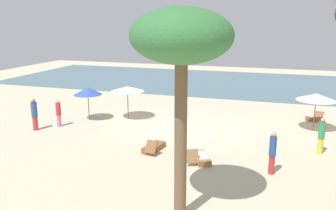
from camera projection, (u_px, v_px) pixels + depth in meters
ground_plane at (190, 130)px, 21.10m from camera, size 60.00×60.00×0.00m
ocean_water at (230, 83)px, 36.82m from camera, size 48.00×16.00×0.06m
umbrella_0 at (316, 97)px, 20.46m from camera, size 2.29×2.29×2.28m
umbrella_1 at (88, 91)px, 22.73m from camera, size 1.82×1.82×2.20m
umbrella_3 at (127, 89)px, 23.01m from camera, size 2.24×2.24×2.22m
lounger_0 at (154, 148)px, 17.69m from camera, size 0.86×1.72×0.73m
lounger_1 at (201, 158)px, 16.36m from camera, size 1.22×1.73×0.75m
lounger_2 at (314, 117)px, 23.28m from camera, size 1.11×1.78×0.70m
person_0 at (321, 135)px, 17.14m from camera, size 0.37×0.37×1.84m
person_1 at (35, 114)px, 20.84m from camera, size 0.47×0.47×1.94m
person_2 at (272, 152)px, 14.85m from camera, size 0.40×0.40×1.91m
person_3 at (59, 113)px, 21.59m from camera, size 0.39×0.39×1.70m
palm_2 at (181, 41)px, 10.40m from camera, size 3.12×3.12×6.86m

